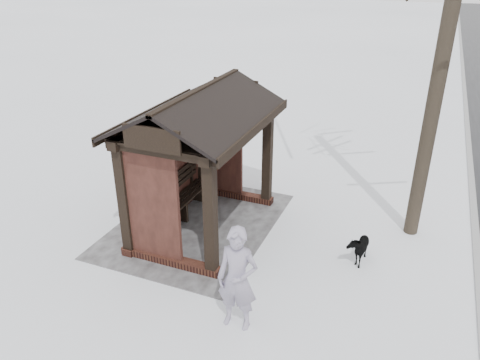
% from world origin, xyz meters
% --- Properties ---
extents(ground, '(120.00, 120.00, 0.00)m').
position_xyz_m(ground, '(0.00, 0.00, 0.00)').
color(ground, white).
rests_on(ground, ground).
extents(kerb, '(120.00, 0.15, 0.06)m').
position_xyz_m(kerb, '(0.00, 5.50, 0.01)').
color(kerb, gray).
rests_on(kerb, ground).
extents(trampled_patch, '(4.20, 3.20, 0.02)m').
position_xyz_m(trampled_patch, '(0.00, -0.20, 0.01)').
color(trampled_patch, gray).
rests_on(trampled_patch, ground).
extents(bus_shelter, '(3.60, 2.40, 3.09)m').
position_xyz_m(bus_shelter, '(0.00, -0.16, 2.17)').
color(bus_shelter, '#361913').
rests_on(bus_shelter, ground).
extents(pedestrian, '(0.46, 0.67, 1.78)m').
position_xyz_m(pedestrian, '(2.51, 1.83, 0.89)').
color(pedestrian, '#968EA7').
rests_on(pedestrian, ground).
extents(dog, '(0.76, 0.37, 0.63)m').
position_xyz_m(dog, '(0.00, 3.31, 0.32)').
color(dog, black).
rests_on(dog, ground).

